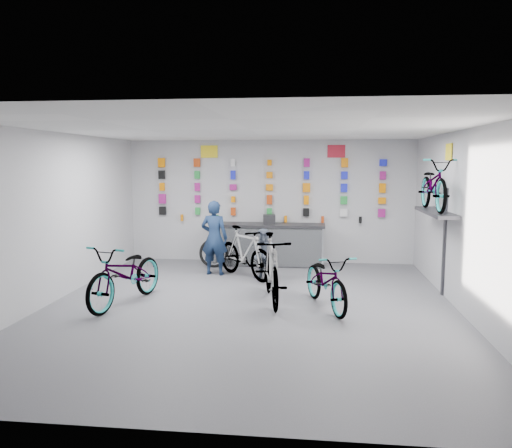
# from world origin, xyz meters

# --- Properties ---
(floor) EXTENTS (8.00, 8.00, 0.00)m
(floor) POSITION_xyz_m (0.00, 0.00, 0.00)
(floor) COLOR #535358
(floor) RESTS_ON ground
(ceiling) EXTENTS (8.00, 8.00, 0.00)m
(ceiling) POSITION_xyz_m (0.00, 0.00, 3.00)
(ceiling) COLOR white
(ceiling) RESTS_ON wall_back
(wall_back) EXTENTS (7.00, 0.00, 7.00)m
(wall_back) POSITION_xyz_m (0.00, 4.00, 1.50)
(wall_back) COLOR silver
(wall_back) RESTS_ON floor
(wall_front) EXTENTS (7.00, 0.00, 7.00)m
(wall_front) POSITION_xyz_m (0.00, -4.00, 1.50)
(wall_front) COLOR silver
(wall_front) RESTS_ON floor
(wall_left) EXTENTS (0.00, 8.00, 8.00)m
(wall_left) POSITION_xyz_m (-3.50, 0.00, 1.50)
(wall_left) COLOR silver
(wall_left) RESTS_ON floor
(wall_right) EXTENTS (0.00, 8.00, 8.00)m
(wall_right) POSITION_xyz_m (3.50, 0.00, 1.50)
(wall_right) COLOR silver
(wall_right) RESTS_ON floor
(counter) EXTENTS (2.70, 0.66, 1.00)m
(counter) POSITION_xyz_m (0.00, 3.54, 0.49)
(counter) COLOR black
(counter) RESTS_ON floor
(merch_wall) EXTENTS (5.58, 0.08, 1.56)m
(merch_wall) POSITION_xyz_m (0.02, 3.93, 1.80)
(merch_wall) COLOR black
(merch_wall) RESTS_ON wall_back
(wall_bracket) EXTENTS (0.39, 1.90, 2.00)m
(wall_bracket) POSITION_xyz_m (3.33, 1.20, 1.46)
(wall_bracket) COLOR #333338
(wall_bracket) RESTS_ON wall_right
(sign_left) EXTENTS (0.42, 0.02, 0.30)m
(sign_left) POSITION_xyz_m (-1.50, 3.98, 2.72)
(sign_left) COLOR yellow
(sign_left) RESTS_ON wall_back
(sign_right) EXTENTS (0.42, 0.02, 0.30)m
(sign_right) POSITION_xyz_m (1.60, 3.98, 2.72)
(sign_right) COLOR #B92033
(sign_right) RESTS_ON wall_back
(sign_side) EXTENTS (0.02, 0.40, 0.30)m
(sign_side) POSITION_xyz_m (3.48, 1.20, 2.65)
(sign_side) COLOR yellow
(sign_side) RESTS_ON wall_right
(bike_left) EXTENTS (1.20, 2.19, 1.09)m
(bike_left) POSITION_xyz_m (-2.15, -0.05, 0.55)
(bike_left) COLOR gray
(bike_left) RESTS_ON floor
(bike_center) EXTENTS (0.91, 2.08, 1.21)m
(bike_center) POSITION_xyz_m (0.35, 0.35, 0.60)
(bike_center) COLOR gray
(bike_center) RESTS_ON floor
(bike_right) EXTENTS (1.20, 1.93, 0.96)m
(bike_right) POSITION_xyz_m (1.30, 0.12, 0.48)
(bike_right) COLOR gray
(bike_right) RESTS_ON floor
(bike_service) EXTENTS (1.65, 1.67, 1.10)m
(bike_service) POSITION_xyz_m (-0.38, 2.17, 0.55)
(bike_service) COLOR gray
(bike_service) RESTS_ON floor
(bike_wall) EXTENTS (0.63, 1.80, 0.95)m
(bike_wall) POSITION_xyz_m (3.25, 1.20, 2.05)
(bike_wall) COLOR gray
(bike_wall) RESTS_ON wall_bracket
(clerk) EXTENTS (0.64, 0.47, 1.64)m
(clerk) POSITION_xyz_m (-1.08, 2.40, 0.82)
(clerk) COLOR #152645
(clerk) RESTS_ON floor
(customer) EXTENTS (0.67, 0.63, 1.09)m
(customer) POSITION_xyz_m (0.06, 1.99, 0.55)
(customer) COLOR slate
(customer) RESTS_ON floor
(spare_wheel) EXTENTS (0.71, 0.33, 0.68)m
(spare_wheel) POSITION_xyz_m (-1.25, 3.17, 0.34)
(spare_wheel) COLOR black
(spare_wheel) RESTS_ON floor
(register) EXTENTS (0.32, 0.34, 0.22)m
(register) POSITION_xyz_m (0.03, 3.55, 1.11)
(register) COLOR black
(register) RESTS_ON counter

